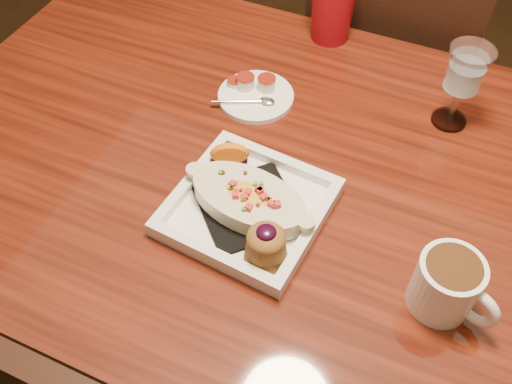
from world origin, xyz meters
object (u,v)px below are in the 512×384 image
at_px(plate, 250,207).
at_px(goblet, 465,74).
at_px(chair_far, 386,75).
at_px(saucer, 255,94).
at_px(table, 308,212).
at_px(coffee_mug, 448,284).
at_px(red_tumbler, 333,4).

relative_size(plate, goblet, 1.58).
bearing_deg(plate, chair_far, 90.05).
distance_m(plate, goblet, 0.45).
bearing_deg(goblet, plate, -124.81).
relative_size(chair_far, goblet, 5.66).
bearing_deg(goblet, saucer, -166.08).
distance_m(table, saucer, 0.26).
height_order(coffee_mug, red_tumbler, red_tumbler).
distance_m(table, plate, 0.18).
height_order(plate, goblet, goblet).
bearing_deg(coffee_mug, chair_far, 128.77).
relative_size(plate, coffee_mug, 2.03).
xyz_separation_m(plate, coffee_mug, (0.32, -0.03, 0.03)).
distance_m(chair_far, coffee_mug, 0.87).
height_order(table, goblet, goblet).
relative_size(table, coffee_mug, 11.72).
distance_m(coffee_mug, red_tumbler, 0.66).
height_order(chair_far, red_tumbler, chair_far).
bearing_deg(red_tumbler, plate, -85.05).
xyz_separation_m(saucer, red_tumbler, (0.07, 0.25, 0.07)).
distance_m(coffee_mug, goblet, 0.40).
xyz_separation_m(coffee_mug, red_tumbler, (-0.36, 0.55, 0.03)).
height_order(goblet, red_tumbler, goblet).
bearing_deg(plate, saucer, 117.51).
distance_m(plate, coffee_mug, 0.32).
bearing_deg(saucer, coffee_mug, -34.75).
bearing_deg(chair_far, coffee_mug, 108.18).
bearing_deg(red_tumbler, goblet, -28.33).
xyz_separation_m(chair_far, goblet, (0.19, -0.39, 0.36)).
distance_m(chair_far, saucer, 0.57).
bearing_deg(table, chair_far, 90.00).
height_order(table, saucer, saucer).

